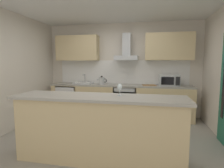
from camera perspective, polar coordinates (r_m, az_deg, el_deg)
ground at (r=3.75m, az=-1.61°, el=-17.06°), size 5.32×4.85×0.02m
ceiling at (r=3.61m, az=-1.76°, el=24.56°), size 5.32×4.85×0.02m
wall_back at (r=5.39m, az=3.14°, el=4.50°), size 5.32×0.12×2.60m
wall_left at (r=4.50m, az=-30.45°, el=3.20°), size 0.12×4.85×2.60m
backsplash_tile at (r=5.32m, az=3.02°, el=3.72°), size 3.68×0.02×0.66m
counter_back at (r=5.12m, az=2.46°, el=-5.20°), size 3.81×0.60×0.90m
counter_island at (r=2.88m, az=-4.05°, el=-13.49°), size 2.58×0.64×1.00m
upper_cabinets at (r=5.18m, az=2.80°, el=11.17°), size 3.75×0.32×0.70m
oven at (r=5.07m, az=4.20°, el=-5.22°), size 0.60×0.62×0.80m
refrigerator at (r=5.52m, az=-13.03°, el=-4.76°), size 0.58×0.60×0.85m
microwave at (r=4.94m, az=17.25°, el=1.12°), size 0.50×0.38×0.30m
sink at (r=5.29m, az=-8.77°, el=0.36°), size 0.50×0.40×0.26m
kettle at (r=5.08m, az=-3.19°, el=1.04°), size 0.29×0.15×0.24m
range_hood at (r=5.10m, az=4.52°, el=9.85°), size 0.62×0.45×0.72m
wine_glass at (r=2.75m, az=2.40°, el=-1.07°), size 0.08×0.08×0.18m
chopping_board at (r=4.93m, az=11.40°, el=-0.35°), size 0.38×0.30×0.02m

